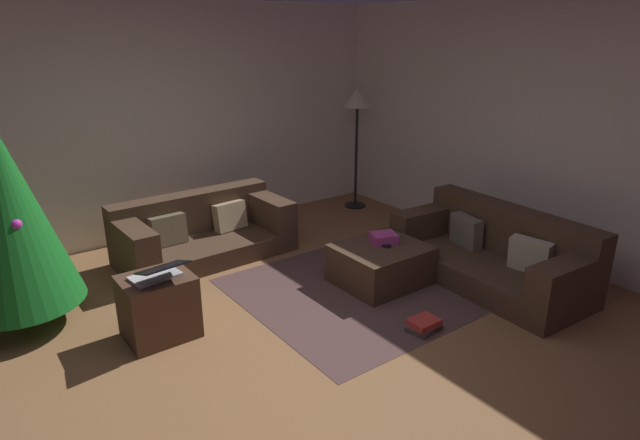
{
  "coord_description": "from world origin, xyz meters",
  "views": [
    {
      "loc": [
        -1.82,
        -2.7,
        2.23
      ],
      "look_at": [
        0.68,
        0.67,
        0.75
      ],
      "focal_mm": 29.74,
      "sensor_mm": 36.0,
      "label": 1
    }
  ],
  "objects_px": {
    "side_table": "(159,307)",
    "book_stack": "(424,325)",
    "ottoman": "(381,264)",
    "christmas_tree": "(6,212)",
    "tv_remote": "(382,245)",
    "corner_lamp": "(357,107)",
    "laptop": "(158,273)",
    "gift_box": "(384,238)",
    "couch_right": "(494,254)",
    "couch_left": "(202,232)"
  },
  "relations": [
    {
      "from": "gift_box",
      "to": "tv_remote",
      "type": "height_order",
      "value": "gift_box"
    },
    {
      "from": "tv_remote",
      "to": "side_table",
      "type": "distance_m",
      "value": 2.06
    },
    {
      "from": "couch_right",
      "to": "laptop",
      "type": "bearing_deg",
      "value": 76.54
    },
    {
      "from": "ottoman",
      "to": "corner_lamp",
      "type": "relative_size",
      "value": 0.51
    },
    {
      "from": "side_table",
      "to": "book_stack",
      "type": "distance_m",
      "value": 2.08
    },
    {
      "from": "couch_right",
      "to": "gift_box",
      "type": "distance_m",
      "value": 1.06
    },
    {
      "from": "ottoman",
      "to": "gift_box",
      "type": "xyz_separation_m",
      "value": [
        0.07,
        0.05,
        0.23
      ]
    },
    {
      "from": "christmas_tree",
      "to": "tv_remote",
      "type": "bearing_deg",
      "value": -21.52
    },
    {
      "from": "gift_box",
      "to": "laptop",
      "type": "height_order",
      "value": "laptop"
    },
    {
      "from": "gift_box",
      "to": "corner_lamp",
      "type": "xyz_separation_m",
      "value": [
        1.25,
        1.89,
        0.93
      ]
    },
    {
      "from": "couch_left",
      "to": "christmas_tree",
      "type": "relative_size",
      "value": 0.99
    },
    {
      "from": "tv_remote",
      "to": "side_table",
      "type": "xyz_separation_m",
      "value": [
        -2.03,
        0.32,
        -0.13
      ]
    },
    {
      "from": "corner_lamp",
      "to": "laptop",
      "type": "bearing_deg",
      "value": -153.31
    },
    {
      "from": "gift_box",
      "to": "christmas_tree",
      "type": "height_order",
      "value": "christmas_tree"
    },
    {
      "from": "tv_remote",
      "to": "laptop",
      "type": "height_order",
      "value": "laptop"
    },
    {
      "from": "tv_remote",
      "to": "ottoman",
      "type": "bearing_deg",
      "value": 133.16
    },
    {
      "from": "side_table",
      "to": "book_stack",
      "type": "xyz_separation_m",
      "value": [
        1.7,
        -1.17,
        -0.2
      ]
    },
    {
      "from": "ottoman",
      "to": "tv_remote",
      "type": "height_order",
      "value": "tv_remote"
    },
    {
      "from": "laptop",
      "to": "corner_lamp",
      "type": "distance_m",
      "value": 3.82
    },
    {
      "from": "side_table",
      "to": "book_stack",
      "type": "bearing_deg",
      "value": -34.54
    },
    {
      "from": "christmas_tree",
      "to": "couch_left",
      "type": "bearing_deg",
      "value": 16.01
    },
    {
      "from": "couch_left",
      "to": "corner_lamp",
      "type": "distance_m",
      "value": 2.65
    },
    {
      "from": "couch_right",
      "to": "gift_box",
      "type": "height_order",
      "value": "couch_right"
    },
    {
      "from": "ottoman",
      "to": "couch_right",
      "type": "bearing_deg",
      "value": -34.08
    },
    {
      "from": "couch_left",
      "to": "ottoman",
      "type": "relative_size",
      "value": 2.22
    },
    {
      "from": "couch_left",
      "to": "book_stack",
      "type": "height_order",
      "value": "couch_left"
    },
    {
      "from": "ottoman",
      "to": "christmas_tree",
      "type": "xyz_separation_m",
      "value": [
        -2.83,
        1.12,
        0.78
      ]
    },
    {
      "from": "laptop",
      "to": "couch_left",
      "type": "bearing_deg",
      "value": 55.1
    },
    {
      "from": "christmas_tree",
      "to": "ottoman",
      "type": "bearing_deg",
      "value": -21.52
    },
    {
      "from": "couch_left",
      "to": "corner_lamp",
      "type": "relative_size",
      "value": 1.13
    },
    {
      "from": "couch_right",
      "to": "christmas_tree",
      "type": "bearing_deg",
      "value": 68.36
    },
    {
      "from": "couch_left",
      "to": "couch_right",
      "type": "relative_size",
      "value": 0.95
    },
    {
      "from": "tv_remote",
      "to": "christmas_tree",
      "type": "distance_m",
      "value": 3.1
    },
    {
      "from": "laptop",
      "to": "tv_remote",
      "type": "bearing_deg",
      "value": -7.52
    },
    {
      "from": "gift_box",
      "to": "side_table",
      "type": "height_order",
      "value": "side_table"
    },
    {
      "from": "tv_remote",
      "to": "christmas_tree",
      "type": "height_order",
      "value": "christmas_tree"
    },
    {
      "from": "christmas_tree",
      "to": "book_stack",
      "type": "distance_m",
      "value": 3.32
    },
    {
      "from": "christmas_tree",
      "to": "laptop",
      "type": "xyz_separation_m",
      "value": [
        0.81,
        -0.85,
        -0.41
      ]
    },
    {
      "from": "couch_right",
      "to": "book_stack",
      "type": "bearing_deg",
      "value": 104.88
    },
    {
      "from": "ottoman",
      "to": "tv_remote",
      "type": "distance_m",
      "value": 0.19
    },
    {
      "from": "gift_box",
      "to": "corner_lamp",
      "type": "relative_size",
      "value": 0.15
    },
    {
      "from": "couch_right",
      "to": "side_table",
      "type": "bearing_deg",
      "value": 75.61
    },
    {
      "from": "couch_right",
      "to": "christmas_tree",
      "type": "height_order",
      "value": "christmas_tree"
    },
    {
      "from": "corner_lamp",
      "to": "ottoman",
      "type": "bearing_deg",
      "value": -124.22
    },
    {
      "from": "couch_left",
      "to": "christmas_tree",
      "type": "bearing_deg",
      "value": 14.36
    },
    {
      "from": "couch_right",
      "to": "christmas_tree",
      "type": "xyz_separation_m",
      "value": [
        -3.72,
        1.72,
        0.69
      ]
    },
    {
      "from": "tv_remote",
      "to": "christmas_tree",
      "type": "xyz_separation_m",
      "value": [
        -2.83,
        1.12,
        0.59
      ]
    },
    {
      "from": "corner_lamp",
      "to": "christmas_tree",
      "type": "bearing_deg",
      "value": -168.74
    },
    {
      "from": "gift_box",
      "to": "laptop",
      "type": "xyz_separation_m",
      "value": [
        -2.09,
        0.21,
        0.14
      ]
    },
    {
      "from": "ottoman",
      "to": "christmas_tree",
      "type": "distance_m",
      "value": 3.14
    }
  ]
}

